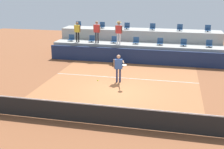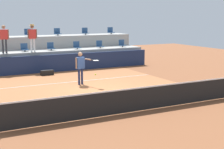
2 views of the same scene
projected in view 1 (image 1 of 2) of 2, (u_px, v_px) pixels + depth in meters
name	position (u px, v px, depth m)	size (l,w,h in m)	color
ground_plane	(117.00, 91.00, 15.63)	(40.00, 40.00, 0.00)	brown
court_inner_paint	(120.00, 85.00, 16.56)	(9.00, 10.00, 0.01)	#A36038
court_service_line	(125.00, 78.00, 17.86)	(9.00, 0.06, 0.00)	silver
tennis_net	(97.00, 114.00, 11.76)	(10.48, 0.08, 1.07)	black
sponsor_backboard	(133.00, 56.00, 21.05)	(13.00, 0.16, 1.10)	navy
seating_tier_lower	(136.00, 52.00, 22.23)	(13.00, 1.80, 1.25)	#9E9E99
seating_tier_upper	(139.00, 42.00, 23.78)	(13.00, 1.80, 2.10)	#9E9E99
stadium_chair_lower_far_left	(71.00, 38.00, 23.04)	(0.44, 0.40, 0.52)	#2D2D33
stadium_chair_lower_left	(92.00, 39.00, 22.68)	(0.44, 0.40, 0.52)	#2D2D33
stadium_chair_lower_mid_left	(114.00, 40.00, 22.29)	(0.44, 0.40, 0.52)	#2D2D33
stadium_chair_lower_center	(136.00, 41.00, 21.92)	(0.44, 0.40, 0.52)	#2D2D33
stadium_chair_lower_mid_right	(160.00, 42.00, 21.53)	(0.44, 0.40, 0.52)	#2D2D33
stadium_chair_lower_right	(184.00, 43.00, 21.16)	(0.44, 0.40, 0.52)	#2D2D33
stadium_chair_lower_far_right	(209.00, 44.00, 20.78)	(0.44, 0.40, 0.52)	#2D2D33
stadium_chair_upper_far_left	(78.00, 25.00, 24.46)	(0.44, 0.40, 0.52)	#2D2D33
stadium_chair_upper_left	(102.00, 26.00, 24.02)	(0.44, 0.40, 0.52)	#2D2D33
stadium_chair_upper_mid_left	(127.00, 26.00, 23.56)	(0.44, 0.40, 0.52)	#2D2D33
stadium_chair_upper_mid_right	(153.00, 27.00, 23.11)	(0.44, 0.40, 0.52)	#2D2D33
stadium_chair_upper_right	(180.00, 28.00, 22.66)	(0.44, 0.40, 0.52)	#2D2D33
stadium_chair_upper_far_right	(208.00, 29.00, 22.20)	(0.44, 0.40, 0.52)	#2D2D33
tennis_player	(119.00, 66.00, 16.78)	(0.96, 1.14, 1.69)	navy
spectator_in_grey	(77.00, 30.00, 22.32)	(0.57, 0.25, 1.61)	black
spectator_leaning_on_rail	(97.00, 30.00, 21.96)	(0.60, 0.26, 1.70)	#2D2D33
spectator_with_hat	(119.00, 30.00, 21.58)	(0.59, 0.47, 1.74)	white
tennis_ball	(98.00, 80.00, 14.25)	(0.07, 0.07, 0.07)	#CCE033
equipment_bag	(118.00, 64.00, 20.48)	(0.76, 0.28, 0.30)	black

